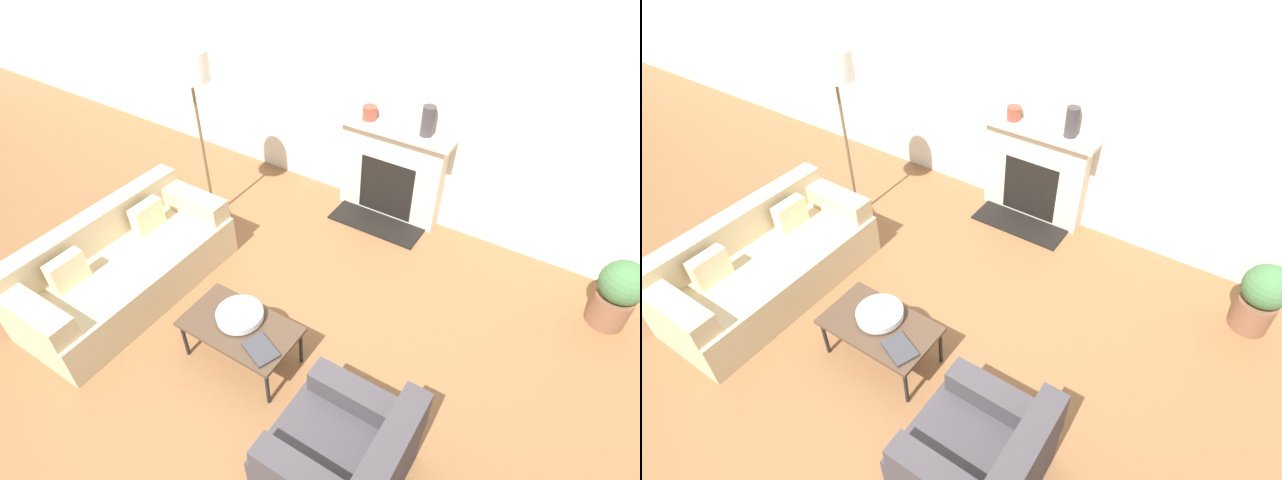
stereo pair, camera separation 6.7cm
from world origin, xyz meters
The scene contains 12 objects.
ground_plane centered at (0.00, 0.00, 0.00)m, with size 18.00×18.00×0.00m, color brown.
wall_back centered at (0.00, 2.69, 1.45)m, with size 18.00×0.06×2.90m.
fireplace centered at (-0.06, 2.55, 0.53)m, with size 1.27×0.59×1.08m.
couch centered at (-1.61, 0.11, 0.29)m, with size 0.93×1.99×0.76m.
armchair_near centered at (1.04, -0.35, 0.30)m, with size 0.87×0.84×0.81m.
coffee_table centered at (-0.17, 0.07, 0.38)m, with size 0.94×0.53×0.42m.
bowl centered at (-0.20, 0.13, 0.47)m, with size 0.38×0.38×0.08m.
book centered at (0.13, -0.03, 0.43)m, with size 0.32×0.28×0.02m.
floor_lamp centered at (-1.70, 1.43, 1.59)m, with size 0.38×0.38×1.90m.
mantel_vase_left centered at (-0.38, 2.56, 1.16)m, with size 0.15×0.15×0.14m.
mantel_vase_center_left centered at (0.26, 2.56, 1.24)m, with size 0.13×0.13×0.31m.
potted_plant centered at (2.34, 2.15, 0.37)m, with size 0.39×0.39×0.69m.
Camera 1 is at (1.75, -1.75, 3.52)m, focal length 28.00 mm.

